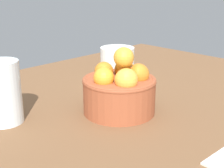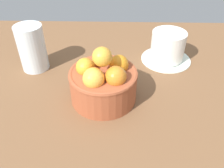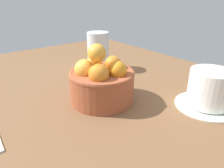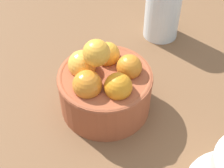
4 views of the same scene
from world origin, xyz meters
TOP-DOWN VIEW (x-y plane):
  - ground_plane at (0.00, 0.00)cm, footprint 110.59×81.56cm
  - terracotta_bowl at (-0.02, 0.09)cm, footprint 14.07×14.07cm
  - coffee_cup at (-15.87, -15.93)cm, footprint 13.09×13.09cm
  - water_glass at (17.96, -11.39)cm, footprint 6.61×6.61cm

SIDE VIEW (x-z plane):
  - ground_plane at x=0.00cm, z-range -3.39..0.00cm
  - coffee_cup at x=-15.87cm, z-range -0.32..7.70cm
  - terracotta_bowl at x=-0.02cm, z-range -1.83..11.13cm
  - water_glass at x=17.96cm, z-range 0.00..11.36cm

